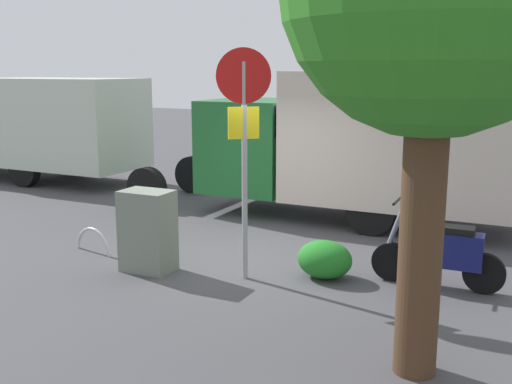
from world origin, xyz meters
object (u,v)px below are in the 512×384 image
box_truck_near (360,140)px  bike_rack_hoop (93,252)px  box_truck_far (33,123)px  motorcycle (440,251)px  stop_sign (244,128)px  utility_cabinet (148,231)px

box_truck_near → bike_rack_hoop: size_ratio=9.63×
box_truck_far → motorcycle: 12.17m
box_truck_far → stop_sign: 10.10m
utility_cabinet → bike_rack_hoop: size_ratio=1.44×
motorcycle → utility_cabinet: utility_cabinet is taller
box_truck_near → bike_rack_hoop: bearing=50.8°
stop_sign → utility_cabinet: stop_sign is taller
bike_rack_hoop → box_truck_far: bearing=-34.7°
box_truck_far → stop_sign: bearing=152.4°
motorcycle → utility_cabinet: (3.98, 1.40, 0.09)m
bike_rack_hoop → utility_cabinet: bearing=168.9°
box_truck_near → utility_cabinet: size_ratio=6.68×
box_truck_near → stop_sign: 4.15m
box_truck_far → utility_cabinet: 9.04m
motorcycle → bike_rack_hoop: (5.38, 1.12, -0.52)m
box_truck_near → stop_sign: stop_sign is taller
box_truck_far → utility_cabinet: bearing=146.2°
box_truck_near → utility_cabinet: box_truck_near is taller
box_truck_far → stop_sign: size_ratio=2.46×
motorcycle → stop_sign: size_ratio=0.55×
motorcycle → utility_cabinet: 4.22m
box_truck_far → utility_cabinet: (-7.70, 4.64, -0.94)m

